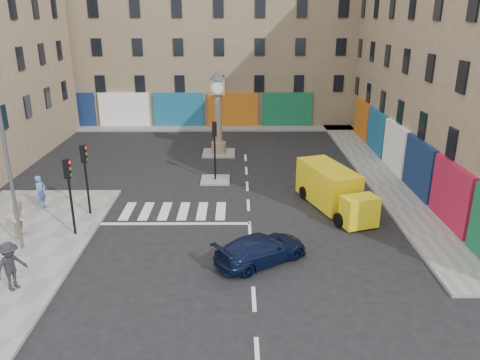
{
  "coord_description": "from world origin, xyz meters",
  "views": [
    {
      "loc": [
        -0.6,
        -19.87,
        10.02
      ],
      "look_at": [
        -0.47,
        2.56,
        2.0
      ],
      "focal_mm": 35.0,
      "sensor_mm": 36.0,
      "label": 1
    }
  ],
  "objects_px": {
    "pedestrian_blue": "(41,192)",
    "pedestrian_tan": "(21,218)",
    "pedestrian_dark": "(11,266)",
    "lamp_post": "(5,147)",
    "clock_pillar": "(218,107)",
    "traffic_light_island": "(215,141)",
    "yellow_van": "(333,189)",
    "traffic_light_left_near": "(69,185)",
    "traffic_light_left_far": "(85,168)",
    "navy_sedan": "(261,249)"
  },
  "relations": [
    {
      "from": "lamp_post",
      "to": "pedestrian_dark",
      "type": "xyz_separation_m",
      "value": [
        1.13,
        -3.3,
        -3.67
      ]
    },
    {
      "from": "traffic_light_left_near",
      "to": "lamp_post",
      "type": "distance_m",
      "value": 3.21
    },
    {
      "from": "navy_sedan",
      "to": "yellow_van",
      "type": "relative_size",
      "value": 0.68
    },
    {
      "from": "clock_pillar",
      "to": "pedestrian_dark",
      "type": "xyz_separation_m",
      "value": [
        -7.07,
        -18.49,
        -2.42
      ]
    },
    {
      "from": "traffic_light_left_near",
      "to": "lamp_post",
      "type": "relative_size",
      "value": 0.45
    },
    {
      "from": "lamp_post",
      "to": "pedestrian_dark",
      "type": "height_order",
      "value": "lamp_post"
    },
    {
      "from": "traffic_light_left_far",
      "to": "yellow_van",
      "type": "xyz_separation_m",
      "value": [
        12.86,
        1.07,
        -1.55
      ]
    },
    {
      "from": "traffic_light_left_near",
      "to": "traffic_light_island",
      "type": "xyz_separation_m",
      "value": [
        6.3,
        7.8,
        -0.03
      ]
    },
    {
      "from": "clock_pillar",
      "to": "traffic_light_island",
      "type": "bearing_deg",
      "value": -90.0
    },
    {
      "from": "navy_sedan",
      "to": "yellow_van",
      "type": "height_order",
      "value": "yellow_van"
    },
    {
      "from": "traffic_light_island",
      "to": "pedestrian_tan",
      "type": "distance_m",
      "value": 11.88
    },
    {
      "from": "pedestrian_tan",
      "to": "pedestrian_dark",
      "type": "height_order",
      "value": "pedestrian_dark"
    },
    {
      "from": "pedestrian_tan",
      "to": "pedestrian_dark",
      "type": "bearing_deg",
      "value": -153.67
    },
    {
      "from": "yellow_van",
      "to": "pedestrian_dark",
      "type": "relative_size",
      "value": 3.17
    },
    {
      "from": "clock_pillar",
      "to": "navy_sedan",
      "type": "height_order",
      "value": "clock_pillar"
    },
    {
      "from": "traffic_light_left_far",
      "to": "lamp_post",
      "type": "xyz_separation_m",
      "value": [
        -1.9,
        -3.8,
        2.17
      ]
    },
    {
      "from": "lamp_post",
      "to": "navy_sedan",
      "type": "relative_size",
      "value": 1.98
    },
    {
      "from": "traffic_light_left_near",
      "to": "clock_pillar",
      "type": "xyz_separation_m",
      "value": [
        6.3,
        13.8,
        0.93
      ]
    },
    {
      "from": "traffic_light_island",
      "to": "pedestrian_tan",
      "type": "relative_size",
      "value": 2.08
    },
    {
      "from": "traffic_light_island",
      "to": "clock_pillar",
      "type": "relative_size",
      "value": 0.61
    },
    {
      "from": "lamp_post",
      "to": "pedestrian_blue",
      "type": "xyz_separation_m",
      "value": [
        -0.86,
        4.52,
        -3.73
      ]
    },
    {
      "from": "clock_pillar",
      "to": "lamp_post",
      "type": "bearing_deg",
      "value": -118.35
    },
    {
      "from": "traffic_light_left_far",
      "to": "lamp_post",
      "type": "relative_size",
      "value": 0.45
    },
    {
      "from": "navy_sedan",
      "to": "pedestrian_tan",
      "type": "distance_m",
      "value": 11.32
    },
    {
      "from": "lamp_post",
      "to": "pedestrian_dark",
      "type": "distance_m",
      "value": 5.06
    },
    {
      "from": "traffic_light_left_far",
      "to": "pedestrian_tan",
      "type": "xyz_separation_m",
      "value": [
        -2.37,
        -2.56,
        -1.58
      ]
    },
    {
      "from": "traffic_light_island",
      "to": "lamp_post",
      "type": "xyz_separation_m",
      "value": [
        -8.2,
        -9.2,
        2.2
      ]
    },
    {
      "from": "traffic_light_left_far",
      "to": "traffic_light_island",
      "type": "distance_m",
      "value": 8.3
    },
    {
      "from": "traffic_light_left_near",
      "to": "lamp_post",
      "type": "height_order",
      "value": "lamp_post"
    },
    {
      "from": "traffic_light_island",
      "to": "pedestrian_tan",
      "type": "height_order",
      "value": "traffic_light_island"
    },
    {
      "from": "traffic_light_left_near",
      "to": "clock_pillar",
      "type": "relative_size",
      "value": 0.61
    },
    {
      "from": "navy_sedan",
      "to": "pedestrian_dark",
      "type": "xyz_separation_m",
      "value": [
        -9.47,
        -2.26,
        0.52
      ]
    },
    {
      "from": "lamp_post",
      "to": "pedestrian_blue",
      "type": "relative_size",
      "value": 4.55
    },
    {
      "from": "traffic_light_left_near",
      "to": "yellow_van",
      "type": "xyz_separation_m",
      "value": [
        12.86,
        3.47,
        -1.55
      ]
    },
    {
      "from": "clock_pillar",
      "to": "yellow_van",
      "type": "relative_size",
      "value": 0.99
    },
    {
      "from": "traffic_light_left_far",
      "to": "clock_pillar",
      "type": "height_order",
      "value": "clock_pillar"
    },
    {
      "from": "yellow_van",
      "to": "pedestrian_blue",
      "type": "height_order",
      "value": "yellow_van"
    },
    {
      "from": "clock_pillar",
      "to": "pedestrian_blue",
      "type": "height_order",
      "value": "clock_pillar"
    },
    {
      "from": "traffic_light_left_near",
      "to": "pedestrian_tan",
      "type": "height_order",
      "value": "traffic_light_left_near"
    },
    {
      "from": "navy_sedan",
      "to": "traffic_light_island",
      "type": "bearing_deg",
      "value": -20.36
    },
    {
      "from": "traffic_light_left_near",
      "to": "traffic_light_left_far",
      "type": "bearing_deg",
      "value": 90.0
    },
    {
      "from": "traffic_light_left_far",
      "to": "navy_sedan",
      "type": "relative_size",
      "value": 0.88
    },
    {
      "from": "traffic_light_left_near",
      "to": "navy_sedan",
      "type": "xyz_separation_m",
      "value": [
        8.7,
        -2.43,
        -2.01
      ]
    },
    {
      "from": "traffic_light_left_near",
      "to": "pedestrian_tan",
      "type": "relative_size",
      "value": 2.08
    },
    {
      "from": "traffic_light_left_far",
      "to": "yellow_van",
      "type": "bearing_deg",
      "value": 4.76
    },
    {
      "from": "clock_pillar",
      "to": "pedestrian_tan",
      "type": "xyz_separation_m",
      "value": [
        -8.67,
        -13.96,
        -2.51
      ]
    },
    {
      "from": "pedestrian_blue",
      "to": "pedestrian_tan",
      "type": "bearing_deg",
      "value": -155.47
    },
    {
      "from": "clock_pillar",
      "to": "pedestrian_tan",
      "type": "relative_size",
      "value": 3.43
    },
    {
      "from": "traffic_light_left_far",
      "to": "pedestrian_dark",
      "type": "bearing_deg",
      "value": -96.17
    },
    {
      "from": "traffic_light_left_far",
      "to": "clock_pillar",
      "type": "xyz_separation_m",
      "value": [
        6.3,
        11.4,
        0.93
      ]
    }
  ]
}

